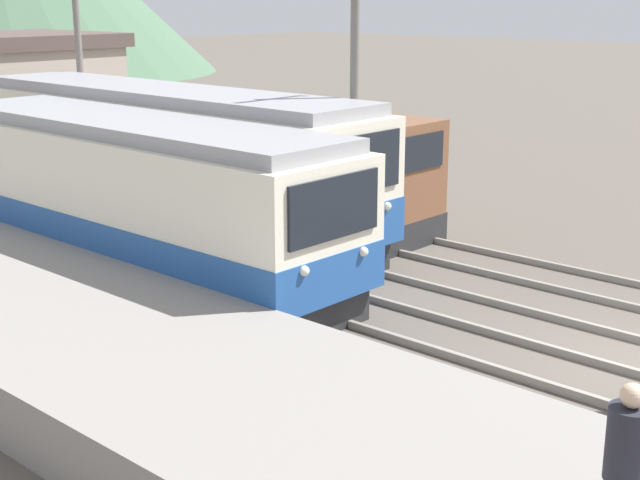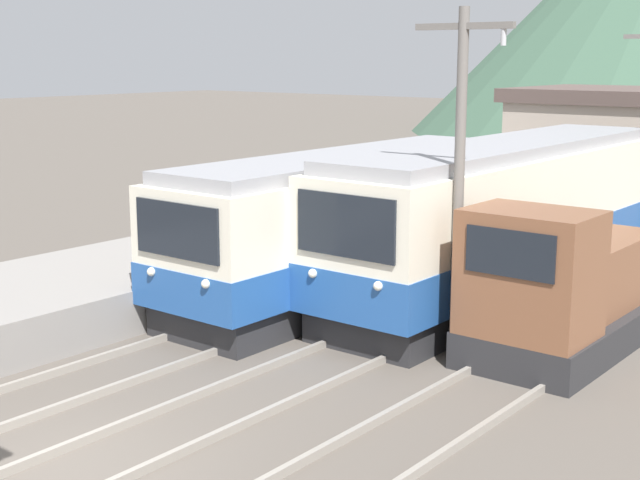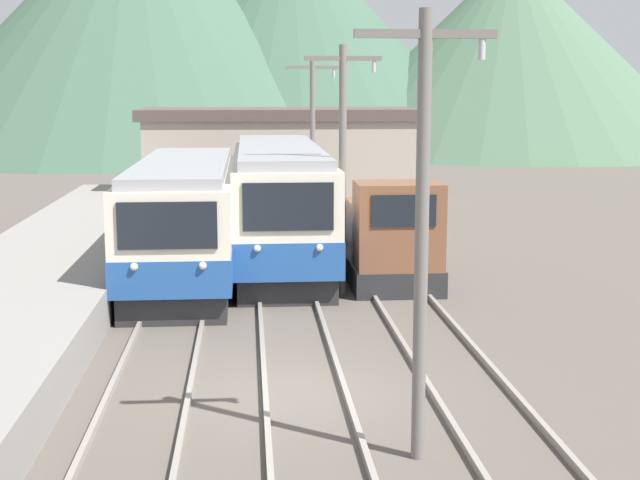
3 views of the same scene
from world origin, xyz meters
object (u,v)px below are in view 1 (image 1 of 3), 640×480
object	(u,v)px
shunting_locomotive	(346,187)
person_on_platform	(626,467)
commuter_train_center	(166,167)
catenary_mast_mid	(354,101)
commuter_train_left	(135,205)
catenary_mast_far	(81,74)

from	to	relation	value
shunting_locomotive	person_on_platform	world-z (taller)	shunting_locomotive
commuter_train_center	catenary_mast_mid	size ratio (longest dim) A/B	1.98
commuter_train_center	shunting_locomotive	xyz separation A→B (m)	(3.00, -3.40, -0.50)
catenary_mast_mid	person_on_platform	bearing A→B (deg)	-129.73
catenary_mast_mid	commuter_train_left	bearing A→B (deg)	150.85
catenary_mast_far	person_on_platform	bearing A→B (deg)	-111.96
catenary_mast_mid	person_on_platform	xyz separation A→B (m)	(-8.38, -10.08, -1.69)
commuter_train_center	person_on_platform	world-z (taller)	commuter_train_center
catenary_mast_mid	shunting_locomotive	bearing A→B (deg)	45.22
catenary_mast_far	person_on_platform	world-z (taller)	catenary_mast_far
commuter_train_left	person_on_platform	bearing A→B (deg)	-108.07
shunting_locomotive	person_on_platform	distance (m)	15.24
commuter_train_left	person_on_platform	xyz separation A→B (m)	(-4.07, -12.49, 0.30)
commuter_train_left	catenary_mast_mid	xyz separation A→B (m)	(4.31, -2.40, 1.99)
commuter_train_center	catenary_mast_far	bearing A→B (deg)	75.43
commuter_train_center	shunting_locomotive	distance (m)	4.56
commuter_train_left	catenary_mast_mid	size ratio (longest dim) A/B	1.72
shunting_locomotive	commuter_train_center	bearing A→B (deg)	131.45
commuter_train_center	catenary_mast_mid	distance (m)	5.46
commuter_train_left	catenary_mast_mid	world-z (taller)	catenary_mast_mid
commuter_train_left	catenary_mast_far	world-z (taller)	catenary_mast_far
commuter_train_left	shunting_locomotive	xyz separation A→B (m)	(5.80, -0.90, -0.40)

